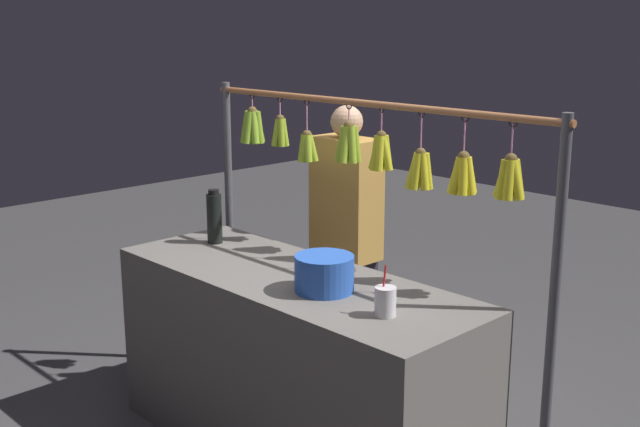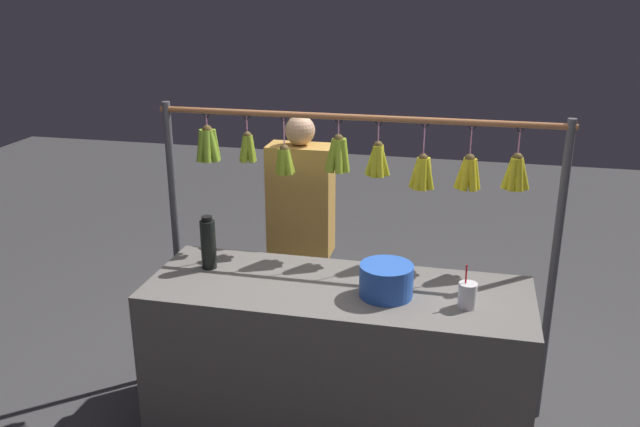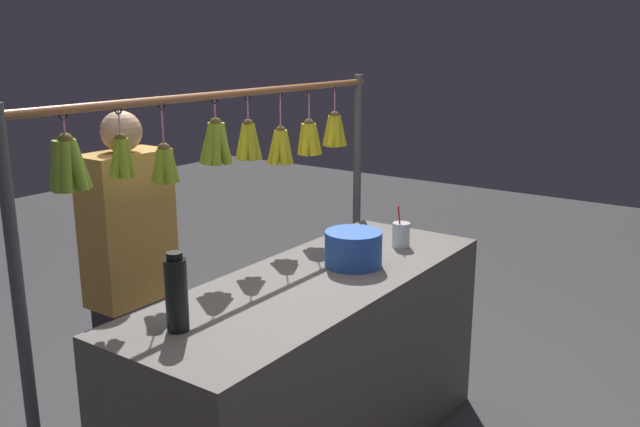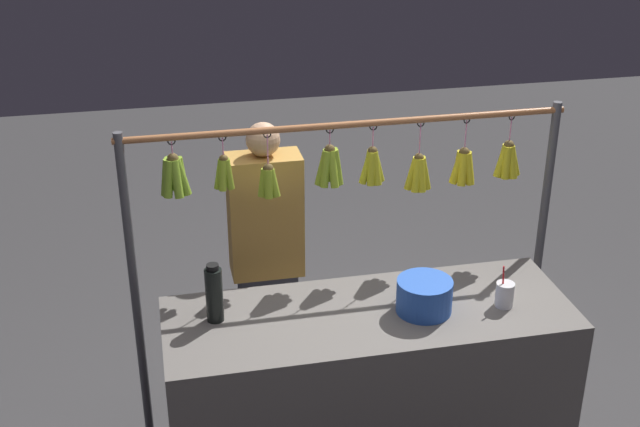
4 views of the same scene
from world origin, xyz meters
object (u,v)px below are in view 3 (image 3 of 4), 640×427
at_px(water_bottle, 176,294).
at_px(vendor_person, 133,293).
at_px(blue_bucket, 353,249).
at_px(drink_cup, 401,234).

bearing_deg(water_bottle, vendor_person, -117.09).
xyz_separation_m(blue_bucket, drink_cup, (-0.37, 0.03, -0.02)).
distance_m(water_bottle, vendor_person, 0.75).
bearing_deg(blue_bucket, water_bottle, -7.38).
relative_size(drink_cup, vendor_person, 0.13).
relative_size(water_bottle, vendor_person, 0.18).
distance_m(blue_bucket, vendor_person, 0.99).
xyz_separation_m(blue_bucket, vendor_person, (0.61, -0.76, -0.18)).
bearing_deg(water_bottle, drink_cup, 173.21).
bearing_deg(vendor_person, drink_cup, 141.09).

